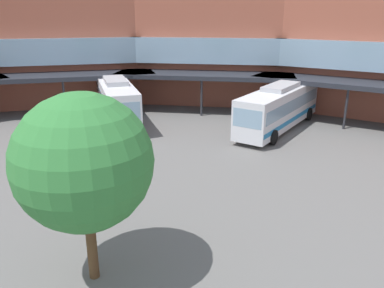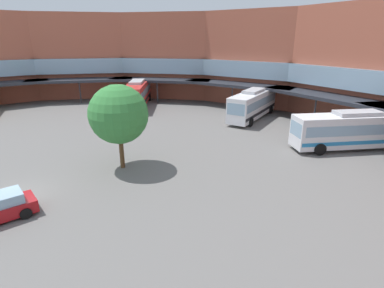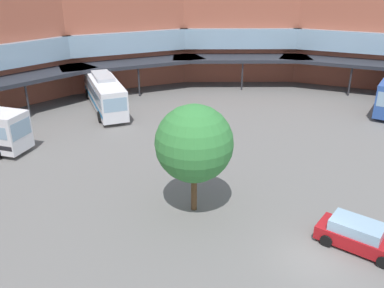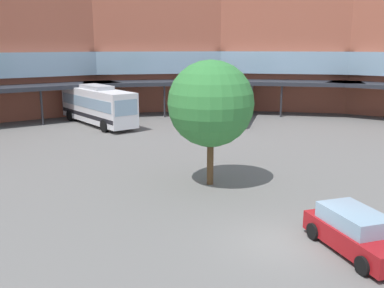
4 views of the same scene
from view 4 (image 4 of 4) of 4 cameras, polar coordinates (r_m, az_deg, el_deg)
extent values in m
plane|color=slate|center=(17.79, 11.24, -12.42)|extent=(125.08, 125.08, 0.00)
cube|color=#AD5942|center=(53.67, 11.73, 11.89)|extent=(17.54, 11.95, 13.84)
cube|color=#8CADC6|center=(53.11, 11.66, 10.39)|extent=(16.11, 11.53, 2.42)
cube|color=#282B33|center=(48.84, 11.57, 7.77)|extent=(16.76, 10.10, 0.40)
cylinder|color=#2D2D33|center=(47.42, 11.48, 5.53)|extent=(0.20, 0.20, 3.46)
cube|color=#AD5942|center=(52.70, -4.71, 12.10)|extent=(16.50, 6.00, 13.84)
cube|color=#8CADC6|center=(52.14, -4.60, 10.57)|extent=(14.85, 6.24, 2.42)
cube|color=#282B33|center=(47.91, -3.88, 7.90)|extent=(16.50, 4.00, 0.40)
cylinder|color=#2D2D33|center=(46.52, -3.58, 5.62)|extent=(0.20, 0.20, 3.46)
cube|color=#AD5942|center=(50.00, -21.44, 11.24)|extent=(17.54, 11.95, 13.84)
cube|color=#8CADC6|center=(49.45, -21.15, 9.65)|extent=(16.11, 11.53, 2.42)
cube|color=#282B33|center=(45.33, -19.59, 6.93)|extent=(16.76, 10.10, 0.40)
cylinder|color=#2D2D33|center=(43.99, -18.87, 4.55)|extent=(0.20, 0.20, 3.46)
cube|color=white|center=(42.82, -12.16, 4.95)|extent=(7.09, 11.09, 3.06)
cube|color=#8CADC6|center=(42.77, -12.18, 5.44)|extent=(6.84, 10.51, 0.98)
cube|color=black|center=(42.94, -12.10, 3.81)|extent=(7.01, 10.90, 0.37)
cube|color=#8CADC6|center=(37.91, -8.55, 4.67)|extent=(2.01, 1.06, 1.35)
cube|color=#B2B2B7|center=(42.63, -12.27, 7.23)|extent=(3.31, 4.36, 0.36)
cylinder|color=black|center=(40.26, -8.14, 2.70)|extent=(0.75, 1.12, 1.10)
cylinder|color=black|center=(39.13, -11.29, 2.29)|extent=(0.75, 1.12, 1.10)
cylinder|color=black|center=(46.92, -12.73, 3.94)|extent=(0.75, 1.12, 1.10)
cylinder|color=black|center=(45.95, -15.52, 3.60)|extent=(0.75, 1.12, 1.10)
cube|color=white|center=(44.87, 5.60, 5.44)|extent=(7.21, 11.73, 2.94)
cube|color=#8CADC6|center=(44.83, 5.61, 5.88)|extent=(6.95, 11.11, 0.94)
cube|color=#267FBF|center=(44.98, 5.58, 4.40)|extent=(7.13, 11.53, 0.35)
cube|color=#8CADC6|center=(39.08, 4.45, 4.90)|extent=(2.01, 1.02, 1.29)
cube|color=#B2B2B7|center=(44.69, 5.65, 7.53)|extent=(3.35, 4.58, 0.36)
cylinder|color=black|center=(40.97, 6.51, 2.92)|extent=(0.74, 1.12, 1.10)
cylinder|color=black|center=(41.32, 3.12, 3.07)|extent=(0.74, 1.12, 1.10)
cylinder|color=black|center=(48.85, 7.64, 4.48)|extent=(0.74, 1.12, 1.10)
cylinder|color=black|center=(49.15, 4.78, 4.60)|extent=(0.74, 1.12, 1.10)
cube|color=#A51419|center=(17.61, 20.61, -11.31)|extent=(2.30, 4.58, 0.75)
cube|color=#8CADC6|center=(17.53, 20.27, -9.00)|extent=(1.88, 2.81, 0.60)
cylinder|color=black|center=(16.17, 21.27, -14.47)|extent=(0.29, 0.68, 0.66)
cylinder|color=black|center=(19.26, 19.95, -9.89)|extent=(0.29, 0.68, 0.66)
cylinder|color=black|center=(18.25, 15.42, -10.84)|extent=(0.29, 0.68, 0.66)
cylinder|color=brown|center=(23.88, 2.38, -1.56)|extent=(0.36, 0.36, 3.18)
sphere|color=#38843D|center=(23.34, 2.44, 5.24)|extent=(4.60, 4.60, 4.60)
camera|label=1|loc=(15.90, 33.25, 16.43)|focal=36.14mm
camera|label=2|loc=(31.71, 51.77, 12.72)|focal=28.40mm
camera|label=3|loc=(14.15, -71.40, 31.88)|focal=38.29mm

